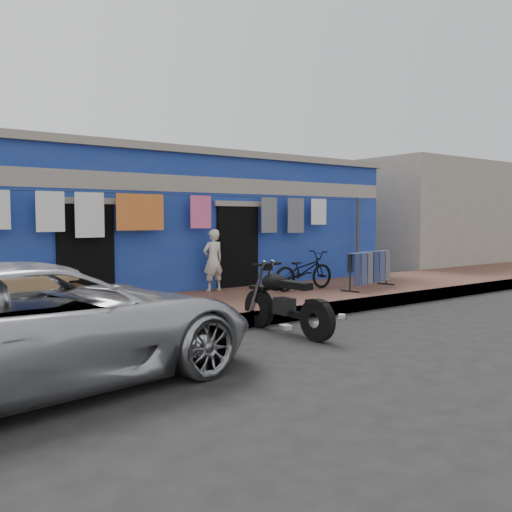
{
  "coord_description": "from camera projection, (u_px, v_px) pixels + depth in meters",
  "views": [
    {
      "loc": [
        -5.68,
        -5.71,
        1.82
      ],
      "look_at": [
        0.0,
        2.0,
        1.15
      ],
      "focal_mm": 38.0,
      "sensor_mm": 36.0,
      "label": 1
    }
  ],
  "objects": [
    {
      "name": "litter_c",
      "position": [
        286.0,
        327.0,
        8.87
      ],
      "size": [
        0.18,
        0.21,
        0.07
      ],
      "primitive_type": "cube",
      "rotation": [
        0.0,
        0.0,
        1.39
      ],
      "color": "silver",
      "rests_on": "ground"
    },
    {
      "name": "litter_b",
      "position": [
        342.0,
        316.0,
        9.83
      ],
      "size": [
        0.19,
        0.18,
        0.08
      ],
      "primitive_type": "cube",
      "rotation": [
        0.0,
        0.0,
        0.65
      ],
      "color": "silver",
      "rests_on": "ground"
    },
    {
      "name": "jeans_rack",
      "position": [
        369.0,
        269.0,
        12.16
      ],
      "size": [
        1.91,
        1.13,
        0.84
      ],
      "primitive_type": null,
      "rotation": [
        0.0,
        0.0,
        0.23
      ],
      "color": "black",
      "rests_on": "sidewalk"
    },
    {
      "name": "building",
      "position": [
        138.0,
        224.0,
        13.57
      ],
      "size": [
        12.2,
        5.2,
        3.36
      ],
      "color": "navy",
      "rests_on": "ground"
    },
    {
      "name": "sidewalk",
      "position": [
        225.0,
        306.0,
        10.48
      ],
      "size": [
        28.0,
        3.0,
        0.25
      ],
      "primitive_type": "cube",
      "color": "brown",
      "rests_on": "ground"
    },
    {
      "name": "clothesline",
      "position": [
        163.0,
        218.0,
        10.96
      ],
      "size": [
        10.06,
        0.06,
        2.1
      ],
      "color": "brown",
      "rests_on": "sidewalk"
    },
    {
      "name": "ground",
      "position": [
        335.0,
        340.0,
        8.08
      ],
      "size": [
        80.0,
        80.0,
        0.0
      ],
      "primitive_type": "plane",
      "color": "black",
      "rests_on": "ground"
    },
    {
      "name": "charpoy",
      "position": [
        31.0,
        292.0,
        9.27
      ],
      "size": [
        1.88,
        0.93,
        0.62
      ],
      "primitive_type": null,
      "rotation": [
        0.0,
        0.0,
        -0.01
      ],
      "color": "brown",
      "rests_on": "sidewalk"
    },
    {
      "name": "seated_person",
      "position": [
        213.0,
        260.0,
        11.63
      ],
      "size": [
        0.49,
        0.33,
        1.33
      ],
      "primitive_type": "imported",
      "rotation": [
        0.0,
        0.0,
        3.16
      ],
      "color": "beige",
      "rests_on": "sidewalk"
    },
    {
      "name": "curb",
      "position": [
        271.0,
        317.0,
        9.31
      ],
      "size": [
        28.0,
        0.1,
        0.25
      ],
      "primitive_type": "cube",
      "color": "gray",
      "rests_on": "ground"
    },
    {
      "name": "car",
      "position": [
        42.0,
        323.0,
        5.78
      ],
      "size": [
        5.28,
        2.99,
        1.41
      ],
      "primitive_type": "imported",
      "rotation": [
        0.0,
        0.0,
        1.72
      ],
      "color": "#B7B7BC",
      "rests_on": "ground"
    },
    {
      "name": "motorcycle",
      "position": [
        287.0,
        300.0,
        8.48
      ],
      "size": [
        0.78,
        1.75,
        1.09
      ],
      "primitive_type": null,
      "rotation": [
        0.0,
        0.0,
        0.06
      ],
      "color": "black",
      "rests_on": "ground"
    },
    {
      "name": "neighbor_right",
      "position": [
        415.0,
        216.0,
        20.07
      ],
      "size": [
        6.0,
        5.0,
        3.8
      ],
      "primitive_type": "cube",
      "color": "#9E9384",
      "rests_on": "ground"
    },
    {
      "name": "litter_a",
      "position": [
        235.0,
        339.0,
        8.03
      ],
      "size": [
        0.2,
        0.19,
        0.07
      ],
      "primitive_type": "cube",
      "rotation": [
        0.0,
        0.0,
        0.61
      ],
      "color": "silver",
      "rests_on": "ground"
    },
    {
      "name": "bicycle",
      "position": [
        304.0,
        266.0,
        11.84
      ],
      "size": [
        1.6,
        0.57,
        1.04
      ],
      "primitive_type": "imported",
      "rotation": [
        0.0,
        0.0,
        1.57
      ],
      "color": "black",
      "rests_on": "sidewalk"
    }
  ]
}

